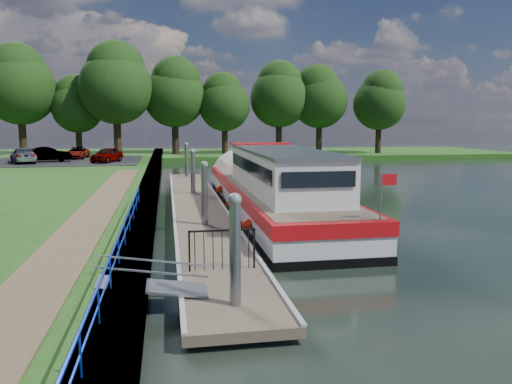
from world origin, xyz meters
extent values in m
plane|color=black|center=(0.00, 0.00, 0.00)|extent=(160.00, 160.00, 0.00)
cube|color=#473D2D|center=(-2.55, 15.00, 0.39)|extent=(1.10, 90.00, 0.78)
cube|color=#204D16|center=(12.00, 52.00, 0.30)|extent=(60.00, 18.00, 0.60)
cube|color=brown|center=(-4.40, 8.00, 0.80)|extent=(1.60, 40.00, 0.05)
cube|color=black|center=(-11.00, 38.00, 0.81)|extent=(14.00, 12.00, 0.06)
cube|color=#0C2DBF|center=(-2.75, 3.00, 1.48)|extent=(0.04, 18.00, 0.04)
cube|color=#0C2DBF|center=(-2.75, 3.00, 1.12)|extent=(0.03, 18.00, 0.03)
cylinder|color=#0C2DBF|center=(-2.75, -4.00, 1.14)|extent=(0.04, 0.04, 0.72)
cylinder|color=#0C2DBF|center=(-2.75, -2.00, 1.14)|extent=(0.04, 0.04, 0.72)
cylinder|color=#0C2DBF|center=(-2.75, 0.00, 1.14)|extent=(0.04, 0.04, 0.72)
cylinder|color=#0C2DBF|center=(-2.75, 2.00, 1.14)|extent=(0.04, 0.04, 0.72)
cylinder|color=#0C2DBF|center=(-2.75, 4.00, 1.14)|extent=(0.04, 0.04, 0.72)
cylinder|color=#0C2DBF|center=(-2.75, 6.00, 1.14)|extent=(0.04, 0.04, 0.72)
cylinder|color=#0C2DBF|center=(-2.75, 8.00, 1.14)|extent=(0.04, 0.04, 0.72)
cylinder|color=#0C2DBF|center=(-2.75, 10.00, 1.14)|extent=(0.04, 0.04, 0.72)
cylinder|color=#0C2DBF|center=(-2.75, 12.00, 1.14)|extent=(0.04, 0.04, 0.72)
cube|color=brown|center=(0.00, 13.00, 0.28)|extent=(2.50, 30.00, 0.24)
cube|color=#9EA0A3|center=(0.00, 1.00, 0.05)|extent=(2.30, 5.00, 0.30)
cube|color=#9EA0A3|center=(0.00, 9.00, 0.05)|extent=(2.30, 5.00, 0.30)
cube|color=#9EA0A3|center=(0.00, 17.00, 0.05)|extent=(2.30, 5.00, 0.30)
cube|color=#9EA0A3|center=(0.00, 25.00, 0.05)|extent=(2.30, 5.00, 0.30)
cube|color=#9EA0A3|center=(1.19, 13.00, 0.43)|extent=(0.12, 30.00, 0.06)
cube|color=#9EA0A3|center=(-1.19, 13.00, 0.43)|extent=(0.12, 30.00, 0.06)
cylinder|color=gray|center=(0.00, -0.50, 1.10)|extent=(0.26, 0.26, 3.40)
sphere|color=gray|center=(0.00, -0.50, 2.80)|extent=(0.30, 0.30, 0.30)
cylinder|color=gray|center=(0.00, 8.50, 1.10)|extent=(0.26, 0.26, 3.40)
sphere|color=gray|center=(0.00, 8.50, 2.80)|extent=(0.30, 0.30, 0.30)
cylinder|color=gray|center=(0.00, 17.50, 1.10)|extent=(0.26, 0.26, 3.40)
sphere|color=gray|center=(0.00, 17.50, 2.80)|extent=(0.30, 0.30, 0.30)
cylinder|color=gray|center=(0.00, 26.50, 1.10)|extent=(0.26, 0.26, 3.40)
sphere|color=gray|center=(0.00, 26.50, 2.80)|extent=(0.30, 0.30, 0.30)
cube|color=#A5A8AD|center=(-1.85, 0.50, 0.60)|extent=(2.58, 1.00, 0.43)
cube|color=#A5A8AD|center=(-1.85, 0.02, 1.10)|extent=(2.58, 0.04, 0.41)
cube|color=#A5A8AD|center=(-1.85, 0.98, 1.10)|extent=(2.58, 0.04, 0.41)
cube|color=black|center=(-0.90, 2.20, 0.98)|extent=(0.05, 0.05, 1.15)
cube|color=black|center=(0.90, 2.20, 0.98)|extent=(0.05, 0.05, 1.15)
cube|color=black|center=(0.00, 2.20, 1.52)|extent=(1.85, 0.05, 0.05)
cube|color=black|center=(-0.75, 2.20, 0.98)|extent=(0.02, 0.02, 1.10)
cube|color=black|center=(-0.50, 2.20, 0.98)|extent=(0.02, 0.02, 1.10)
cube|color=black|center=(-0.25, 2.20, 0.98)|extent=(0.02, 0.02, 1.10)
cube|color=black|center=(0.00, 2.20, 0.98)|extent=(0.02, 0.02, 1.10)
cube|color=black|center=(0.25, 2.20, 0.98)|extent=(0.02, 0.02, 1.10)
cube|color=black|center=(0.50, 2.20, 0.98)|extent=(0.02, 0.02, 1.10)
cube|color=black|center=(0.75, 2.20, 0.98)|extent=(0.02, 0.02, 1.10)
cube|color=black|center=(3.60, 12.95, 0.02)|extent=(4.00, 20.00, 0.55)
cube|color=silver|center=(3.60, 12.95, 0.62)|extent=(3.96, 19.90, 0.65)
cube|color=#BB0D12|center=(3.60, 12.95, 1.18)|extent=(4.04, 20.00, 0.48)
cube|color=brown|center=(3.60, 12.95, 1.42)|extent=(3.68, 19.20, 0.04)
cone|color=silver|center=(3.60, 23.35, 0.55)|extent=(4.00, 1.50, 4.00)
cube|color=silver|center=(3.60, 10.45, 2.30)|extent=(3.00, 11.00, 1.75)
cube|color=gray|center=(3.60, 10.45, 3.22)|extent=(3.10, 11.20, 0.10)
cube|color=black|center=(2.08, 10.45, 2.55)|extent=(0.04, 10.00, 0.55)
cube|color=black|center=(5.12, 10.45, 2.55)|extent=(0.04, 10.00, 0.55)
cube|color=black|center=(3.60, 16.00, 2.55)|extent=(2.60, 0.04, 0.55)
cube|color=black|center=(3.60, 4.90, 2.55)|extent=(2.60, 0.04, 0.55)
cube|color=#BB0D12|center=(3.60, 15.65, 3.30)|extent=(3.20, 1.60, 0.06)
cylinder|color=gray|center=(5.10, 3.25, 2.15)|extent=(0.05, 0.05, 1.50)
cube|color=#BB0D12|center=(5.35, 3.25, 2.70)|extent=(0.50, 0.02, 0.35)
sphere|color=#FF2D0E|center=(1.48, 6.95, 0.65)|extent=(0.44, 0.44, 0.44)
sphere|color=#FF2D0E|center=(1.48, 11.95, 0.65)|extent=(0.44, 0.44, 0.44)
sphere|color=#FF2D0E|center=(1.48, 16.95, 0.65)|extent=(0.44, 0.44, 0.44)
imported|color=#594C47|center=(2.40, 7.36, 2.30)|extent=(0.56, 0.71, 1.72)
cylinder|color=#332316|center=(-17.49, 49.36, 2.70)|extent=(0.83, 0.83, 4.21)
sphere|color=black|center=(-17.49, 49.36, 8.08)|extent=(7.95, 7.95, 7.95)
sphere|color=black|center=(-17.71, 49.47, 10.07)|extent=(6.31, 6.31, 6.31)
cylinder|color=#332316|center=(-11.50, 49.87, 2.15)|extent=(0.70, 0.70, 3.10)
sphere|color=black|center=(-11.50, 49.87, 6.11)|extent=(5.85, 5.85, 5.85)
sphere|color=black|center=(-11.67, 50.04, 7.57)|extent=(4.65, 4.65, 4.65)
cylinder|color=#332316|center=(-6.89, 47.36, 2.75)|extent=(0.84, 0.84, 4.29)
sphere|color=black|center=(-6.89, 47.36, 8.23)|extent=(8.10, 8.10, 8.10)
sphere|color=black|center=(-6.84, 47.51, 10.25)|extent=(6.44, 6.44, 6.44)
cylinder|color=#332316|center=(-0.41, 49.36, 2.52)|extent=(0.79, 0.79, 3.83)
sphere|color=black|center=(-0.41, 49.36, 7.42)|extent=(7.24, 7.24, 7.24)
sphere|color=black|center=(-0.22, 49.13, 9.23)|extent=(5.75, 5.75, 5.75)
cylinder|color=#332316|center=(5.49, 49.09, 2.23)|extent=(0.72, 0.72, 3.26)
sphere|color=black|center=(5.49, 49.09, 6.40)|extent=(6.16, 6.16, 6.16)
sphere|color=black|center=(5.30, 49.34, 7.93)|extent=(4.89, 4.89, 4.89)
cylinder|color=#332316|center=(12.25, 49.38, 2.49)|extent=(0.78, 0.78, 3.77)
sphere|color=black|center=(12.25, 49.38, 7.31)|extent=(7.13, 7.13, 7.13)
sphere|color=black|center=(12.38, 49.62, 9.09)|extent=(5.66, 5.66, 5.66)
cylinder|color=#332316|center=(17.42, 49.40, 2.42)|extent=(0.77, 0.77, 3.65)
sphere|color=black|center=(17.42, 49.40, 7.09)|extent=(6.89, 6.89, 6.89)
sphere|color=black|center=(17.07, 49.41, 8.81)|extent=(5.47, 5.47, 5.47)
cylinder|color=#332316|center=(24.52, 47.52, 2.30)|extent=(0.74, 0.74, 3.41)
sphere|color=black|center=(24.52, 47.52, 6.66)|extent=(6.43, 6.43, 6.43)
sphere|color=black|center=(24.75, 47.30, 8.26)|extent=(5.11, 5.11, 5.11)
imported|color=#999999|center=(-6.81, 35.71, 1.50)|extent=(2.94, 4.21, 1.33)
imported|color=#999999|center=(-12.17, 37.06, 1.51)|extent=(4.22, 1.95, 1.34)
imported|color=#999999|center=(-14.06, 36.19, 1.50)|extent=(3.37, 4.94, 1.33)
imported|color=#999999|center=(-10.29, 40.83, 1.40)|extent=(2.10, 4.17, 1.13)
camera|label=1|loc=(-1.44, -11.18, 4.49)|focal=35.00mm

